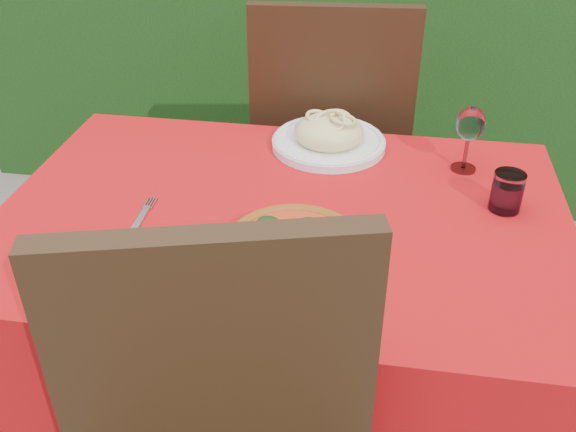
# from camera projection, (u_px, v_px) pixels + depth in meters

# --- Properties ---
(ground) EXTENTS (60.00, 60.00, 0.00)m
(ground) POSITION_uv_depth(u_px,v_px,m) (284.00, 431.00, 1.83)
(ground) COLOR #66615C
(ground) RESTS_ON ground
(dining_table) EXTENTS (1.26, 0.86, 0.75)m
(dining_table) POSITION_uv_depth(u_px,v_px,m) (283.00, 265.00, 1.50)
(dining_table) COLOR #452716
(dining_table) RESTS_ON ground
(chair_far) EXTENTS (0.51, 0.51, 1.06)m
(chair_far) POSITION_uv_depth(u_px,v_px,m) (331.00, 138.00, 2.05)
(chair_far) COLOR black
(chair_far) RESTS_ON ground
(pizza_plate) EXTENTS (0.30, 0.30, 0.06)m
(pizza_plate) POSITION_uv_depth(u_px,v_px,m) (294.00, 248.00, 1.26)
(pizza_plate) COLOR white
(pizza_plate) RESTS_ON dining_table
(pasta_plate) EXTENTS (0.30, 0.30, 0.08)m
(pasta_plate) POSITION_uv_depth(u_px,v_px,m) (329.00, 136.00, 1.67)
(pasta_plate) COLOR white
(pasta_plate) RESTS_ON dining_table
(water_glass) EXTENTS (0.07, 0.07, 0.09)m
(water_glass) POSITION_uv_depth(u_px,v_px,m) (507.00, 193.00, 1.41)
(water_glass) COLOR silver
(water_glass) RESTS_ON dining_table
(wine_glass) EXTENTS (0.07, 0.07, 0.17)m
(wine_glass) POSITION_uv_depth(u_px,v_px,m) (470.00, 126.00, 1.52)
(wine_glass) COLOR silver
(wine_glass) RESTS_ON dining_table
(fork) EXTENTS (0.03, 0.20, 0.01)m
(fork) POSITION_uv_depth(u_px,v_px,m) (137.00, 224.00, 1.37)
(fork) COLOR #BCBCC3
(fork) RESTS_ON dining_table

